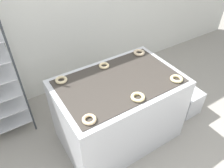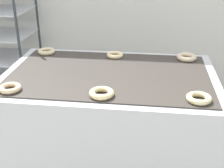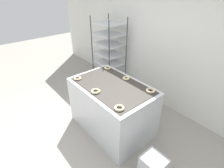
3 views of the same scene
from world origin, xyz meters
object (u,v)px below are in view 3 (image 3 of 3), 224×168
donut_near_left (78,78)px  donut_far_left (107,68)px  donut_near_center (96,91)px  donut_near_right (119,108)px  donut_far_right (150,90)px  donut_far_center (126,78)px  fryer_machine (112,107)px  baking_rack_cart (109,53)px  glaze_bin (153,167)px

donut_near_left → donut_far_left: 0.68m
donut_near_left → donut_near_center: donut_near_center is taller
donut_near_center → donut_near_right: size_ratio=1.03×
donut_near_left → donut_far_right: bearing=31.6°
donut_near_left → donut_far_center: 0.87m
fryer_machine → baking_rack_cart: bearing=142.6°
donut_far_left → donut_far_center: (0.55, -0.01, -0.00)m
glaze_bin → donut_far_left: bearing=162.2°
glaze_bin → donut_near_right: (-0.59, -0.13, 0.78)m
glaze_bin → donut_near_left: size_ratio=2.82×
glaze_bin → donut_far_left: 1.93m
donut_near_center → donut_far_right: size_ratio=0.99×
donut_near_left → donut_far_center: bearing=50.2°
glaze_bin → donut_near_left: 1.87m
donut_near_right → donut_far_center: bearing=129.7°
donut_near_center → baking_rack_cart: bearing=134.2°
baking_rack_cart → donut_far_right: (1.81, -0.63, 0.06)m
donut_far_center → donut_far_right: 0.54m
baking_rack_cart → donut_far_left: 0.96m
fryer_machine → donut_near_center: (0.00, -0.34, 0.49)m
glaze_bin → donut_far_right: (-0.59, 0.54, 0.78)m
donut_near_center → donut_far_left: size_ratio=1.08×
donut_far_center → donut_far_right: size_ratio=0.85×
donut_near_left → donut_far_right: donut_far_right is taller
fryer_machine → baking_rack_cart: baking_rack_cart is taller
donut_far_left → donut_far_right: donut_far_right is taller
baking_rack_cart → donut_far_right: bearing=-19.2°
donut_far_left → donut_near_center: bearing=-51.0°
baking_rack_cart → glaze_bin: bearing=-25.9°
glaze_bin → donut_far_left: (-1.69, 0.54, 0.78)m
fryer_machine → donut_far_center: 0.59m
baking_rack_cart → donut_near_right: baking_rack_cart is taller
donut_near_center → donut_far_right: (0.54, 0.68, 0.00)m
fryer_machine → donut_near_left: bearing=-148.8°
donut_far_right → donut_far_center: bearing=-179.1°
donut_near_center → donut_far_right: donut_far_right is taller
fryer_machine → donut_near_center: 0.60m
donut_near_left → donut_far_right: 1.29m
donut_far_left → donut_far_right: 1.09m
donut_near_center → fryer_machine: bearing=90.4°
donut_near_right → donut_far_right: 0.67m
glaze_bin → fryer_machine: bearing=170.1°
donut_near_left → donut_far_center: donut_near_left is taller
fryer_machine → baking_rack_cart: 1.66m
donut_far_left → donut_far_center: 0.55m
donut_far_left → donut_far_center: bearing=-1.4°
donut_near_center → donut_far_left: donut_near_center is taller
glaze_bin → donut_far_right: donut_far_right is taller
donut_far_right → donut_far_left: bearing=179.8°
donut_near_left → donut_far_right: size_ratio=0.91×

